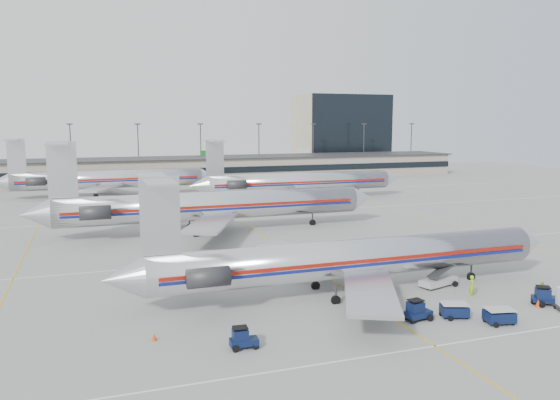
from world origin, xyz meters
name	(u,v)px	position (x,y,z in m)	size (l,w,h in m)	color
ground	(329,278)	(0.00, 0.00, 0.00)	(260.00, 260.00, 0.00)	gray
apron_markings	(294,255)	(0.00, 10.00, 0.01)	(160.00, 0.15, 0.02)	silver
terminal	(178,169)	(0.00, 97.97, 3.16)	(162.00, 17.00, 6.25)	gray
light_mast_row	(170,147)	(0.00, 112.00, 8.58)	(163.60, 0.40, 15.28)	#38383D
distant_building	(340,131)	(62.00, 128.00, 12.50)	(30.00, 20.00, 25.00)	tan
jet_foreground	(345,259)	(-0.85, -5.29, 3.31)	(43.53, 25.63, 11.39)	silver
jet_second_row	(207,206)	(-6.74, 26.88, 3.84)	(50.50, 29.74, 13.22)	silver
jet_third_row	(296,182)	(17.10, 53.87, 3.59)	(45.28, 27.85, 12.38)	silver
jet_back_row	(105,179)	(-19.31, 72.19, 3.62)	(45.61, 28.05, 12.47)	silver
tug_left	(242,339)	(-12.82, -13.98, 0.72)	(2.01, 1.09, 1.59)	#091333
tug_center	(417,311)	(1.61, -13.30, 0.79)	(2.27, 1.38, 1.73)	#091333
tug_right	(544,297)	(13.92, -13.73, 0.77)	(2.32, 1.95, 1.69)	#091333
cart_inner	(454,310)	(4.82, -13.68, 0.63)	(2.46, 2.08, 1.19)	#091333
cart_outer	(499,316)	(7.26, -15.99, 0.65)	(2.39, 1.87, 1.21)	#091333
belt_loader	(439,280)	(8.76, -6.17, 0.67)	(4.91, 2.52, 2.51)	#A0A0A0
ramp_worker_near	(472,286)	(9.58, -9.85, 0.99)	(0.72, 0.47, 1.98)	#84D313
ramp_worker_far	(542,290)	(15.17, -12.29, 0.76)	(0.74, 0.58, 1.53)	#A9C112
cone_right	(538,303)	(13.10, -13.94, 0.33)	(0.49, 0.49, 0.67)	red
cone_left	(154,337)	(-18.42, -10.50, 0.27)	(0.39, 0.39, 0.53)	red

